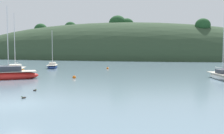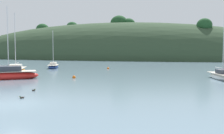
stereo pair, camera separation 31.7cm
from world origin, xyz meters
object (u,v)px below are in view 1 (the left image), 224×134
duck_lone_right (35,90)px  mooring_buoy_inner (108,68)px  sailboat_red_portside (6,75)px  mooring_buoy_outer (74,77)px  duck_lead (24,98)px  sailboat_white_near (16,71)px  sailboat_blue_center (52,66)px  sailboat_cream_ketch (222,76)px

duck_lone_right → mooring_buoy_inner: bearing=95.6°
sailboat_red_portside → mooring_buoy_outer: (7.64, 3.47, -0.34)m
duck_lead → duck_lone_right: same height
sailboat_white_near → sailboat_blue_center: (-1.25, 12.40, -0.08)m
sailboat_cream_ketch → duck_lead: bearing=-129.9°
mooring_buoy_inner → duck_lead: size_ratio=1.31×
sailboat_red_portside → mooring_buoy_inner: (6.34, 20.16, -0.34)m
sailboat_white_near → duck_lone_right: sailboat_white_near is taller
mooring_buoy_outer → duck_lone_right: bearing=-82.4°
duck_lead → sailboat_blue_center: bearing=118.0°
duck_lead → mooring_buoy_outer: bearing=101.1°
mooring_buoy_outer → duck_lone_right: (1.35, -10.18, -0.07)m
sailboat_blue_center → mooring_buoy_inner: (11.24, 1.50, -0.23)m
sailboat_white_near → duck_lone_right: (12.64, -12.96, -0.38)m
sailboat_blue_center → duck_lead: bearing=-62.0°
sailboat_red_portside → mooring_buoy_inner: bearing=72.5°
sailboat_cream_ketch → sailboat_blue_center: bearing=161.2°
mooring_buoy_outer → duck_lone_right: 10.27m
mooring_buoy_inner → duck_lone_right: size_ratio=1.27×
sailboat_cream_ketch → mooring_buoy_outer: 18.45m
sailboat_blue_center → duck_lead: sailboat_blue_center is taller
sailboat_white_near → sailboat_cream_ketch: size_ratio=1.10×
sailboat_red_portside → duck_lead: size_ratio=22.45×
sailboat_white_near → sailboat_red_portside: size_ratio=1.01×
sailboat_cream_ketch → duck_lone_right: sailboat_cream_ketch is taller
mooring_buoy_outer → duck_lead: bearing=-78.9°
sailboat_cream_ketch → mooring_buoy_outer: (-17.79, -4.86, -0.25)m
sailboat_white_near → sailboat_cream_ketch: sailboat_white_near is taller
sailboat_white_near → sailboat_blue_center: bearing=95.8°
duck_lead → sailboat_red_portside: bearing=136.2°
mooring_buoy_outer → mooring_buoy_inner: (-1.30, 16.69, 0.00)m
mooring_buoy_outer → duck_lone_right: size_ratio=1.27×
sailboat_blue_center → sailboat_white_near: bearing=-84.2°
sailboat_red_portside → sailboat_cream_ketch: 26.77m
sailboat_blue_center → duck_lone_right: 28.92m
sailboat_cream_ketch → mooring_buoy_inner: size_ratio=15.86×
sailboat_white_near → mooring_buoy_inner: 17.12m
duck_lead → duck_lone_right: size_ratio=0.97×
sailboat_red_portside → duck_lead: (10.26, -9.84, -0.41)m
sailboat_blue_center → sailboat_cream_ketch: size_ratio=0.91×
sailboat_cream_ketch → mooring_buoy_inner: bearing=148.2°
sailboat_blue_center → mooring_buoy_inner: 11.34m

